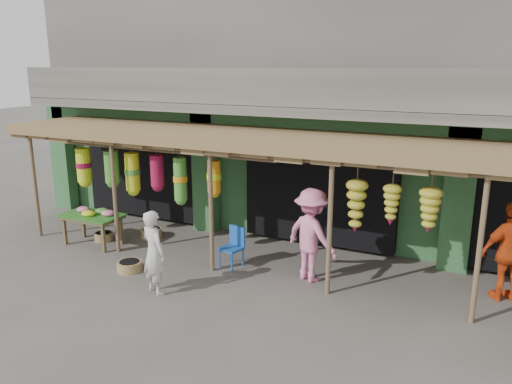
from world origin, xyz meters
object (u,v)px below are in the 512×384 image
at_px(flower_table, 93,216).
at_px(blue_chair, 234,244).
at_px(person_vendor, 510,252).
at_px(person_front, 154,252).
at_px(person_shopper, 312,235).

bearing_deg(flower_table, blue_chair, 4.64).
bearing_deg(person_vendor, person_front, -5.88).
height_order(flower_table, blue_chair, flower_table).
distance_m(person_front, person_vendor, 6.45).
distance_m(person_front, person_shopper, 3.04).
relative_size(blue_chair, person_front, 0.54).
xyz_separation_m(person_vendor, person_shopper, (-3.50, -0.72, 0.01)).
height_order(flower_table, person_vendor, person_vendor).
relative_size(person_vendor, person_shopper, 0.98).
height_order(person_front, person_vendor, person_vendor).
bearing_deg(person_front, blue_chair, -90.57).
bearing_deg(person_vendor, blue_chair, -20.75).
bearing_deg(flower_table, person_front, -27.11).
relative_size(flower_table, person_vendor, 0.78).
bearing_deg(person_vendor, flower_table, -22.28).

